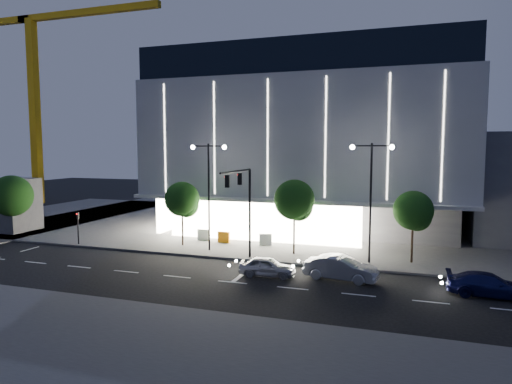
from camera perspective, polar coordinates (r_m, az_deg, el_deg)
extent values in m
plane|color=black|center=(32.10, -5.36, -10.11)|extent=(160.00, 160.00, 0.00)
cube|color=#474747|center=(53.48, 10.14, -3.77)|extent=(70.00, 40.00, 0.15)
cube|color=#474747|center=(19.87, -6.20, -20.06)|extent=(70.00, 10.00, 0.15)
cube|color=#474747|center=(57.86, -29.27, -3.69)|extent=(16.00, 50.00, 0.15)
cube|color=#4C4C51|center=(53.53, 8.06, -1.64)|extent=(28.00, 21.00, 4.00)
cube|color=#929398|center=(51.16, 7.77, 6.45)|extent=(30.00, 25.00, 11.00)
cube|color=black|center=(51.75, 7.87, 14.22)|extent=(29.40, 24.50, 3.00)
cube|color=white|center=(41.46, 0.61, -3.68)|extent=(18.00, 0.40, 3.60)
cube|color=white|center=(50.48, -9.27, -2.10)|extent=(0.40, 10.00, 3.60)
cube|color=#929398|center=(39.40, 4.32, -1.10)|extent=(30.00, 2.00, 0.30)
cube|color=white|center=(38.93, 4.30, 6.78)|extent=(24.00, 0.06, 10.00)
cylinder|color=black|center=(35.39, -0.78, -2.82)|extent=(0.18, 0.18, 7.00)
cylinder|color=black|center=(32.33, -2.49, 2.61)|extent=(0.14, 5.80, 0.14)
cube|color=black|center=(33.02, -2.05, 1.63)|extent=(0.28, 0.18, 0.85)
cube|color=black|center=(30.79, -3.62, 1.34)|extent=(0.28, 0.18, 0.85)
sphere|color=#FF0C0C|center=(33.04, -2.25, 2.16)|extent=(0.14, 0.14, 0.14)
cylinder|color=black|center=(37.84, -5.91, -0.78)|extent=(0.16, 0.16, 9.00)
cylinder|color=black|center=(37.91, -6.94, 5.73)|extent=(1.40, 0.10, 0.10)
cylinder|color=black|center=(37.33, -4.99, 5.76)|extent=(1.40, 0.10, 0.10)
sphere|color=white|center=(38.22, -7.89, 5.57)|extent=(0.36, 0.36, 0.36)
sphere|color=white|center=(37.06, -3.99, 5.61)|extent=(0.36, 0.36, 0.36)
cylinder|color=black|center=(34.59, 14.12, -1.51)|extent=(0.16, 0.16, 9.00)
cylinder|color=black|center=(34.40, 13.12, 5.65)|extent=(1.40, 0.10, 0.10)
cylinder|color=black|center=(34.30, 15.46, 5.60)|extent=(1.40, 0.10, 0.10)
sphere|color=white|center=(34.48, 11.95, 5.51)|extent=(0.36, 0.36, 0.36)
sphere|color=white|center=(34.27, 16.63, 5.40)|extent=(0.36, 0.36, 0.36)
cylinder|color=black|center=(43.39, -21.35, -4.32)|extent=(0.12, 0.12, 3.00)
cube|color=black|center=(43.21, -21.40, -2.75)|extent=(0.22, 0.16, 0.55)
sphere|color=#FF0C0C|center=(43.11, -21.50, -2.57)|extent=(0.10, 0.10, 0.10)
cube|color=gold|center=(78.54, -25.91, 8.90)|extent=(1.20, 1.20, 28.00)
cube|color=gold|center=(74.32, -20.51, 20.30)|extent=(24.00, 0.90, 0.90)
cube|color=gold|center=(84.17, -28.90, 18.17)|extent=(10.00, 0.90, 0.90)
cylinder|color=black|center=(40.41, -9.17, -4.16)|extent=(0.16, 0.16, 3.78)
sphere|color=#0F370F|center=(40.08, -9.22, -0.88)|extent=(3.02, 3.02, 3.02)
sphere|color=#0F370F|center=(40.18, -8.70, -1.63)|extent=(2.16, 2.16, 2.16)
sphere|color=#0F370F|center=(40.10, -9.63, -1.35)|extent=(1.94, 1.94, 1.94)
cylinder|color=black|center=(36.87, 4.78, -4.82)|extent=(0.16, 0.16, 4.06)
sphere|color=#0F370F|center=(36.51, 4.81, -0.96)|extent=(3.25, 3.25, 3.25)
sphere|color=#0F370F|center=(36.70, 5.33, -1.85)|extent=(2.32, 2.32, 2.32)
sphere|color=#0F370F|center=(36.46, 4.37, -1.52)|extent=(2.09, 2.09, 2.09)
cylinder|color=black|center=(35.91, 18.94, -5.72)|extent=(0.16, 0.16, 3.64)
sphere|color=#0F370F|center=(35.55, 19.05, -2.19)|extent=(2.91, 2.91, 2.91)
sphere|color=#0F370F|center=(35.82, 19.50, -2.98)|extent=(2.08, 2.08, 2.08)
sphere|color=#0F370F|center=(35.44, 18.63, -2.70)|extent=(1.87, 1.87, 1.87)
imported|color=#AAABB2|center=(31.15, 1.43, -9.33)|extent=(3.91, 1.73, 1.31)
imported|color=#B3B5BC|center=(30.81, 10.54, -9.33)|extent=(4.95, 2.26, 1.57)
imported|color=#14164C|center=(30.38, 27.09, -10.29)|extent=(4.68, 1.94, 1.35)
cube|color=orange|center=(41.22, -4.07, -5.66)|extent=(1.11, 0.29, 1.00)
cube|color=white|center=(42.54, -6.60, -5.33)|extent=(1.11, 0.29, 1.00)
cube|color=beige|center=(40.15, 1.20, -5.95)|extent=(1.13, 0.54, 1.00)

